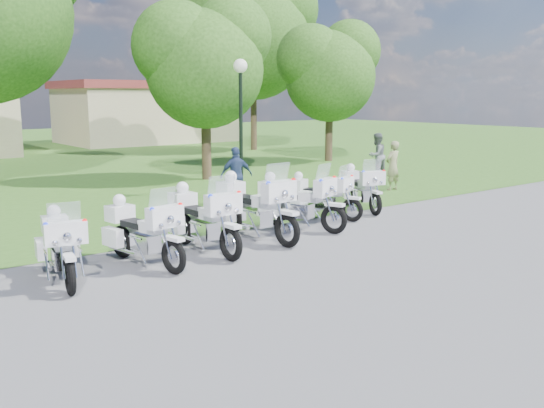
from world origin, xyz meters
TOP-DOWN VIEW (x-y plane):
  - ground at (0.00, 0.00)m, footprint 100.00×100.00m
  - motorcycle_0 at (-4.52, 1.67)m, footprint 0.99×2.20m
  - motorcycle_1 at (-2.96, 1.75)m, footprint 0.99×2.30m
  - motorcycle_2 at (-1.53, 1.92)m, footprint 0.82×2.47m
  - motorcycle_3 at (-0.04, 2.16)m, footprint 0.97×2.66m
  - motorcycle_4 at (1.37, 2.36)m, footprint 1.30×2.33m
  - motorcycle_5 at (2.70, 2.97)m, footprint 1.19×2.05m
  - motorcycle_6 at (4.42, 3.20)m, footprint 1.21×2.14m
  - lamp_post at (3.20, 7.35)m, footprint 0.44×0.44m
  - tree_2 at (4.19, 11.20)m, footprint 5.16×4.41m
  - tree_3 at (12.39, 13.22)m, footprint 5.09×4.34m
  - tree_4 at (13.04, 20.44)m, footprint 7.75×6.61m
  - building_east at (11.00, 30.00)m, footprint 11.44×7.28m
  - bystander_a at (7.79, 5.00)m, footprint 0.63×0.44m
  - bystander_b at (9.65, 7.46)m, footprint 0.91×0.74m
  - bystander_c at (2.08, 5.99)m, footprint 1.06×0.63m

SIDE VIEW (x-z plane):
  - ground at x=0.00m, z-range 0.00..0.00m
  - motorcycle_5 at x=2.70m, z-range -0.12..1.33m
  - motorcycle_0 at x=-4.52m, z-range -0.12..1.37m
  - motorcycle_6 at x=4.42m, z-range -0.12..1.38m
  - motorcycle_1 at x=-2.96m, z-range -0.13..1.43m
  - motorcycle_4 at x=1.37m, z-range -0.13..1.50m
  - motorcycle_2 at x=-1.53m, z-range -0.14..1.52m
  - motorcycle_3 at x=-0.04m, z-range -0.15..1.64m
  - bystander_a at x=7.79m, z-range 0.00..1.67m
  - bystander_c at x=2.08m, z-range 0.00..1.70m
  - bystander_b at x=9.65m, z-range 0.00..1.75m
  - building_east at x=11.00m, z-range 0.02..4.12m
  - lamp_post at x=3.20m, z-range 1.09..5.39m
  - tree_3 at x=12.39m, z-range 1.09..7.88m
  - tree_2 at x=4.19m, z-range 1.11..8.00m
  - tree_4 at x=13.04m, z-range 1.67..12.00m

